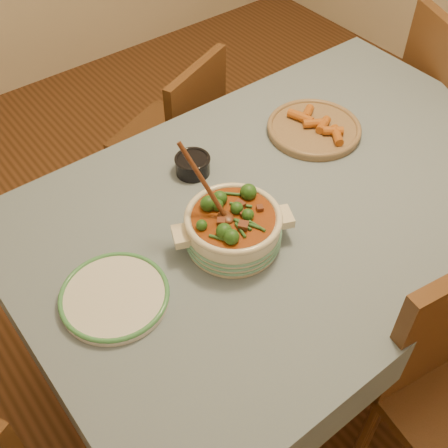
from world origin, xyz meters
The scene contains 7 objects.
floor centered at (0.00, 0.00, 0.00)m, with size 4.50×4.50×0.00m, color #482A14.
dining_table centered at (0.00, 0.00, 0.66)m, with size 1.68×1.08×0.76m.
stew_casserole centered at (-0.26, -0.03, 0.82)m, with size 0.33×0.33×0.31m.
white_plate centered at (-0.61, 0.00, 0.77)m, with size 0.35×0.35×0.02m.
condiment_bowl centered at (-0.18, 0.27, 0.79)m, with size 0.13×0.13×0.06m.
fried_plate centered at (0.26, 0.19, 0.78)m, with size 0.35×0.35×0.05m.
chair_far centered at (0.10, 0.79, 0.46)m, with size 0.49×0.49×0.81m.
Camera 1 is at (-0.90, -0.81, 1.91)m, focal length 45.00 mm.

